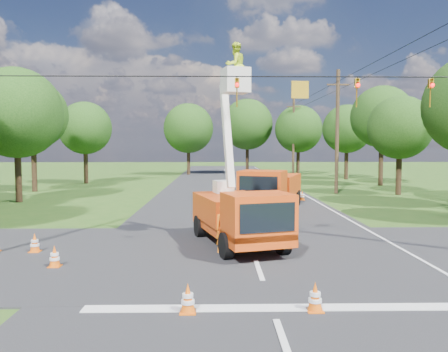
{
  "coord_description": "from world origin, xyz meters",
  "views": [
    {
      "loc": [
        -1.33,
        -13.31,
        3.91
      ],
      "look_at": [
        -0.99,
        5.38,
        2.6
      ],
      "focal_mm": 35.0,
      "sensor_mm": 36.0,
      "label": 1
    }
  ],
  "objects_px": {
    "traffic_cone_4": "(55,257)",
    "tree_far_c": "(298,129)",
    "distant_car": "(275,179)",
    "pole_right_far": "(293,136)",
    "tree_right_c": "(400,128)",
    "traffic_cone_3": "(265,207)",
    "traffic_cone_1": "(315,297)",
    "traffic_cone_7": "(302,196)",
    "traffic_cone_0": "(188,299)",
    "traffic_cone_5": "(35,243)",
    "tree_far_b": "(247,124)",
    "second_truck": "(271,189)",
    "traffic_cone_2": "(266,218)",
    "tree_left_f": "(85,128)",
    "tree_left_e": "(33,115)",
    "bucket_truck": "(239,203)",
    "pole_right_mid": "(337,131)",
    "tree_right_d": "(382,117)",
    "tree_far_a": "(188,128)",
    "ground_worker": "(223,229)",
    "tree_right_e": "(347,129)"
  },
  "relations": [
    {
      "from": "traffic_cone_4",
      "to": "tree_far_c",
      "type": "distance_m",
      "value": 46.68
    },
    {
      "from": "distant_car",
      "to": "pole_right_far",
      "type": "xyz_separation_m",
      "value": [
        4.13,
        13.37,
        4.47
      ]
    },
    {
      "from": "tree_right_c",
      "to": "traffic_cone_3",
      "type": "bearing_deg",
      "value": -141.34
    },
    {
      "from": "traffic_cone_1",
      "to": "traffic_cone_7",
      "type": "height_order",
      "value": "same"
    },
    {
      "from": "traffic_cone_0",
      "to": "tree_right_c",
      "type": "relative_size",
      "value": 0.09
    },
    {
      "from": "traffic_cone_5",
      "to": "tree_far_b",
      "type": "relative_size",
      "value": 0.07
    },
    {
      "from": "distant_car",
      "to": "traffic_cone_1",
      "type": "relative_size",
      "value": 5.28
    },
    {
      "from": "second_truck",
      "to": "tree_right_c",
      "type": "bearing_deg",
      "value": 55.71
    },
    {
      "from": "tree_far_c",
      "to": "traffic_cone_7",
      "type": "bearing_deg",
      "value": -100.03
    },
    {
      "from": "traffic_cone_2",
      "to": "tree_right_c",
      "type": "relative_size",
      "value": 0.09
    },
    {
      "from": "pole_right_far",
      "to": "tree_left_f",
      "type": "relative_size",
      "value": 1.19
    },
    {
      "from": "traffic_cone_1",
      "to": "tree_left_e",
      "type": "distance_m",
      "value": 33.21
    },
    {
      "from": "bucket_truck",
      "to": "traffic_cone_0",
      "type": "distance_m",
      "value": 7.14
    },
    {
      "from": "second_truck",
      "to": "traffic_cone_1",
      "type": "relative_size",
      "value": 10.06
    },
    {
      "from": "tree_left_f",
      "to": "tree_far_b",
      "type": "xyz_separation_m",
      "value": [
        17.8,
        15.0,
        1.12
      ]
    },
    {
      "from": "traffic_cone_7",
      "to": "tree_left_f",
      "type": "relative_size",
      "value": 0.08
    },
    {
      "from": "traffic_cone_3",
      "to": "traffic_cone_7",
      "type": "bearing_deg",
      "value": 60.18
    },
    {
      "from": "traffic_cone_5",
      "to": "pole_right_far",
      "type": "bearing_deg",
      "value": 67.4
    },
    {
      "from": "second_truck",
      "to": "traffic_cone_4",
      "type": "relative_size",
      "value": 10.06
    },
    {
      "from": "traffic_cone_3",
      "to": "tree_far_b",
      "type": "xyz_separation_m",
      "value": [
        1.5,
        35.36,
        6.45
      ]
    },
    {
      "from": "tree_right_c",
      "to": "traffic_cone_2",
      "type": "bearing_deg",
      "value": -132.42
    },
    {
      "from": "traffic_cone_1",
      "to": "pole_right_mid",
      "type": "distance_m",
      "value": 26.88
    },
    {
      "from": "distant_car",
      "to": "traffic_cone_3",
      "type": "xyz_separation_m",
      "value": [
        -2.87,
        -16.99,
        -0.28
      ]
    },
    {
      "from": "traffic_cone_1",
      "to": "tree_right_d",
      "type": "distance_m",
      "value": 35.75
    },
    {
      "from": "traffic_cone_7",
      "to": "pole_right_mid",
      "type": "height_order",
      "value": "pole_right_mid"
    },
    {
      "from": "tree_far_a",
      "to": "traffic_cone_7",
      "type": "bearing_deg",
      "value": -70.46
    },
    {
      "from": "traffic_cone_4",
      "to": "tree_left_f",
      "type": "xyz_separation_m",
      "value": [
        -8.29,
        31.48,
        5.33
      ]
    },
    {
      "from": "traffic_cone_4",
      "to": "distant_car",
      "type": "bearing_deg",
      "value": 68.85
    },
    {
      "from": "ground_worker",
      "to": "second_truck",
      "type": "bearing_deg",
      "value": 42.44
    },
    {
      "from": "traffic_cone_4",
      "to": "traffic_cone_5",
      "type": "bearing_deg",
      "value": 126.21
    },
    {
      "from": "traffic_cone_5",
      "to": "pole_right_mid",
      "type": "distance_m",
      "value": 25.96
    },
    {
      "from": "second_truck",
      "to": "tree_far_a",
      "type": "relative_size",
      "value": 0.75
    },
    {
      "from": "second_truck",
      "to": "traffic_cone_3",
      "type": "height_order",
      "value": "second_truck"
    },
    {
      "from": "traffic_cone_1",
      "to": "traffic_cone_2",
      "type": "distance_m",
      "value": 11.14
    },
    {
      "from": "traffic_cone_1",
      "to": "tree_far_b",
      "type": "xyz_separation_m",
      "value": [
        2.01,
        50.36,
        6.45
      ]
    },
    {
      "from": "pole_right_far",
      "to": "tree_right_e",
      "type": "bearing_deg",
      "value": -43.33
    },
    {
      "from": "traffic_cone_7",
      "to": "tree_far_c",
      "type": "height_order",
      "value": "tree_far_c"
    },
    {
      "from": "bucket_truck",
      "to": "tree_far_c",
      "type": "distance_m",
      "value": 41.99
    },
    {
      "from": "second_truck",
      "to": "tree_far_a",
      "type": "height_order",
      "value": "tree_far_a"
    },
    {
      "from": "tree_far_c",
      "to": "tree_left_e",
      "type": "bearing_deg",
      "value": -142.75
    },
    {
      "from": "traffic_cone_0",
      "to": "tree_right_d",
      "type": "xyz_separation_m",
      "value": [
        16.79,
        32.41,
        6.32
      ]
    },
    {
      "from": "pole_right_far",
      "to": "traffic_cone_2",
      "type": "bearing_deg",
      "value": -102.17
    },
    {
      "from": "traffic_cone_1",
      "to": "traffic_cone_3",
      "type": "bearing_deg",
      "value": 88.06
    },
    {
      "from": "bucket_truck",
      "to": "traffic_cone_7",
      "type": "distance_m",
      "value": 14.97
    },
    {
      "from": "pole_right_mid",
      "to": "tree_far_b",
      "type": "relative_size",
      "value": 0.97
    },
    {
      "from": "ground_worker",
      "to": "tree_right_d",
      "type": "xyz_separation_m",
      "value": [
        15.87,
        26.67,
        5.78
      ]
    },
    {
      "from": "traffic_cone_0",
      "to": "traffic_cone_1",
      "type": "relative_size",
      "value": 1.0
    },
    {
      "from": "bucket_truck",
      "to": "second_truck",
      "type": "xyz_separation_m",
      "value": [
        2.43,
        9.48,
        -0.39
      ]
    },
    {
      "from": "traffic_cone_5",
      "to": "tree_left_e",
      "type": "distance_m",
      "value": 24.05
    },
    {
      "from": "traffic_cone_2",
      "to": "traffic_cone_0",
      "type": "bearing_deg",
      "value": -105.53
    }
  ]
}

